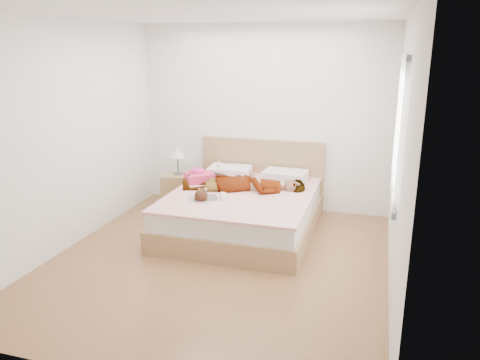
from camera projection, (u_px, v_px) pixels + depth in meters
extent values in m
plane|color=#57351B|center=(218.00, 261.00, 5.14)|extent=(4.00, 4.00, 0.00)
imported|color=white|center=(245.00, 181.00, 6.01)|extent=(1.66, 0.88, 0.22)
ellipsoid|color=black|center=(215.00, 173.00, 6.60)|extent=(0.65, 0.72, 0.09)
cube|color=silver|center=(218.00, 164.00, 6.49)|extent=(0.07, 0.11, 0.06)
plane|color=white|center=(214.00, 11.00, 4.44)|extent=(4.00, 4.00, 0.00)
plane|color=white|center=(263.00, 118.00, 6.63)|extent=(3.60, 0.00, 3.60)
plane|color=silver|center=(109.00, 206.00, 2.95)|extent=(3.60, 0.00, 3.60)
plane|color=silver|center=(66.00, 136.00, 5.29)|extent=(0.00, 4.00, 4.00)
plane|color=silver|center=(401.00, 157.00, 4.29)|extent=(0.00, 4.00, 4.00)
cube|color=white|center=(399.00, 130.00, 4.52)|extent=(0.02, 1.10, 1.30)
cube|color=silver|center=(401.00, 141.00, 3.98)|extent=(0.04, 0.06, 1.42)
cube|color=silver|center=(398.00, 121.00, 5.05)|extent=(0.04, 0.06, 1.42)
cube|color=silver|center=(393.00, 197.00, 4.70)|extent=(0.04, 1.22, 0.06)
cube|color=silver|center=(406.00, 57.00, 4.33)|extent=(0.04, 1.22, 0.06)
cube|color=silver|center=(399.00, 130.00, 4.52)|extent=(0.03, 0.04, 1.30)
cube|color=olive|center=(242.00, 221.00, 5.98)|extent=(1.78, 2.08, 0.26)
cube|color=silver|center=(242.00, 203.00, 5.92)|extent=(1.70, 2.00, 0.22)
cube|color=silver|center=(242.00, 194.00, 5.88)|extent=(1.74, 2.04, 0.03)
cube|color=olive|center=(262.00, 173.00, 6.81)|extent=(1.80, 0.07, 1.00)
cube|color=white|center=(230.00, 171.00, 6.64)|extent=(0.61, 0.44, 0.13)
cube|color=white|center=(285.00, 175.00, 6.41)|extent=(0.60, 0.43, 0.13)
cube|color=#F44276|center=(199.00, 178.00, 6.34)|extent=(0.46, 0.45, 0.12)
ellipsoid|color=#EB3F89|center=(197.00, 171.00, 6.36)|extent=(0.26, 0.22, 0.11)
cube|color=white|center=(203.00, 198.00, 5.63)|extent=(0.46, 0.40, 0.01)
cube|color=white|center=(194.00, 198.00, 5.61)|extent=(0.29, 0.32, 0.02)
cube|color=#262626|center=(211.00, 197.00, 5.65)|extent=(0.29, 0.32, 0.02)
cylinder|color=white|center=(223.00, 196.00, 5.58)|extent=(0.09, 0.09, 0.09)
torus|color=white|center=(226.00, 196.00, 5.57)|extent=(0.06, 0.02, 0.06)
cylinder|color=black|center=(223.00, 193.00, 5.57)|extent=(0.07, 0.07, 0.00)
ellipsoid|color=#311A0D|center=(201.00, 195.00, 5.54)|extent=(0.20, 0.21, 0.13)
ellipsoid|color=beige|center=(201.00, 195.00, 5.52)|extent=(0.11, 0.11, 0.07)
sphere|color=black|center=(202.00, 192.00, 5.63)|extent=(0.10, 0.10, 0.10)
sphere|color=pink|center=(199.00, 190.00, 5.65)|extent=(0.04, 0.04, 0.04)
sphere|color=#F8A2CB|center=(205.00, 190.00, 5.65)|extent=(0.04, 0.04, 0.04)
ellipsoid|color=black|center=(196.00, 199.00, 5.51)|extent=(0.05, 0.07, 0.03)
ellipsoid|color=black|center=(206.00, 199.00, 5.50)|extent=(0.05, 0.07, 0.03)
cube|color=olive|center=(179.00, 192.00, 6.75)|extent=(0.47, 0.43, 0.52)
cylinder|color=#515151|center=(178.00, 174.00, 6.67)|extent=(0.15, 0.15, 0.02)
cylinder|color=#4D4D4D|center=(178.00, 165.00, 6.64)|extent=(0.03, 0.03, 0.27)
cone|color=beige|center=(177.00, 152.00, 6.59)|extent=(0.23, 0.23, 0.15)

